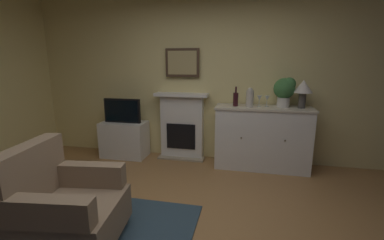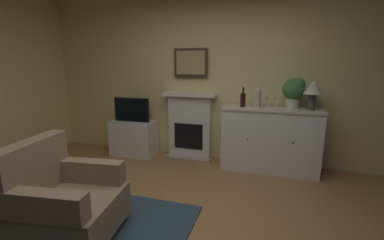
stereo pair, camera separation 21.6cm
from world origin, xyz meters
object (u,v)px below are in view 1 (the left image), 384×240
table_lamp (303,89)px  wine_bottle (236,99)px  potted_plant_small (285,89)px  tv_cabinet (125,139)px  fireplace_unit (182,126)px  armchair (64,206)px  potted_plant_fern (13,166)px  framed_picture (182,63)px  tv_set (122,111)px  sideboard_cabinet (262,138)px  vase_decorative (250,97)px  wine_glass_left (259,98)px  wine_glass_center (267,99)px

table_lamp → wine_bottle: size_ratio=1.38×
potted_plant_small → wine_bottle: bearing=-174.6°
tv_cabinet → potted_plant_small: bearing=0.7°
fireplace_unit → armchair: 2.38m
fireplace_unit → potted_plant_fern: (-1.91, -1.46, -0.29)m
framed_picture → potted_plant_small: size_ratio=1.28×
wine_bottle → tv_set: bearing=179.6°
table_lamp → potted_plant_fern: 4.04m
sideboard_cabinet → armchair: 2.77m
vase_decorative → potted_plant_small: 0.51m
fireplace_unit → wine_bottle: 1.03m
wine_glass_left → vase_decorative: vase_decorative is taller
wine_glass_center → potted_plant_small: bearing=6.0°
wine_glass_left → tv_set: size_ratio=0.27×
wine_glass_center → armchair: bearing=-129.3°
framed_picture → potted_plant_fern: size_ratio=1.28×
fireplace_unit → table_lamp: bearing=-5.6°
wine_bottle → wine_glass_center: wine_bottle is taller
fireplace_unit → wine_glass_center: (1.32, -0.16, 0.52)m
wine_glass_center → wine_bottle: bearing=-174.9°
fireplace_unit → vase_decorative: size_ratio=3.91×
wine_glass_center → potted_plant_fern: wine_glass_center is taller
table_lamp → armchair: 3.23m
potted_plant_fern → potted_plant_small: bearing=20.9°
tv_cabinet → tv_set: (0.00, -0.02, 0.50)m
vase_decorative → armchair: 2.70m
tv_set → armchair: tv_set is taller
tv_cabinet → tv_set: 0.50m
tv_set → potted_plant_fern: bearing=-126.1°
table_lamp → fireplace_unit: bearing=174.4°
wine_glass_center → tv_set: 2.32m
vase_decorative → potted_plant_small: size_ratio=0.65×
tv_set → armchair: (0.52, -2.15, -0.42)m
framed_picture → sideboard_cabinet: framed_picture is taller
table_lamp → wine_glass_left: (-0.59, 0.01, -0.16)m
tv_cabinet → tv_set: size_ratio=1.21×
wine_bottle → tv_cabinet: bearing=178.9°
fireplace_unit → framed_picture: framed_picture is taller
armchair → potted_plant_fern: bearing=149.0°
tv_set → vase_decorative: bearing=-1.2°
framed_picture → wine_bottle: 1.05m
sideboard_cabinet → armchair: size_ratio=1.52×
framed_picture → armchair: framed_picture is taller
framed_picture → potted_plant_fern: 2.76m
table_lamp → armchair: table_lamp is taller
wine_glass_left → armchair: wine_glass_left is taller
wine_bottle → potted_plant_fern: (-2.78, -1.26, -0.80)m
wine_glass_left → tv_cabinet: wine_glass_left is taller
wine_glass_left → tv_cabinet: size_ratio=0.22×
fireplace_unit → armchair: size_ratio=1.20×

